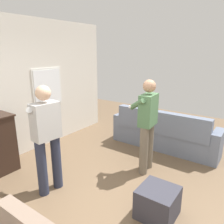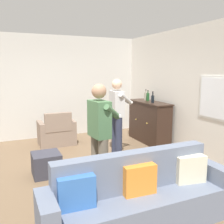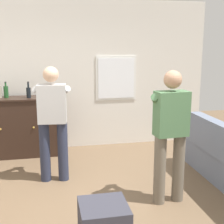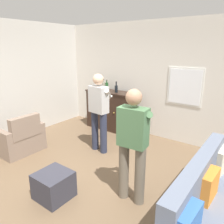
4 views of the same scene
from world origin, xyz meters
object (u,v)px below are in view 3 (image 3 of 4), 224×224
ottoman (104,223)px  bottle_wine_green (0,91)px  person_standing_left (53,119)px  bottle_spirits_clear (6,91)px  bottle_liquor_amber (29,92)px  person_standing_right (170,131)px  sideboard_cabinet (19,127)px

ottoman → bottle_wine_green: bearing=114.9°
ottoman → person_standing_left: person_standing_left is taller
ottoman → bottle_spirits_clear: bearing=113.1°
bottle_liquor_amber → person_standing_right: (1.79, -2.10, -0.23)m
bottle_liquor_amber → ottoman: bottle_liquor_amber is taller
bottle_wine_green → person_standing_left: person_standing_left is taller
bottle_wine_green → bottle_spirits_clear: bearing=1.1°
sideboard_cabinet → person_standing_left: person_standing_left is taller
bottle_wine_green → ottoman: size_ratio=0.60×
sideboard_cabinet → bottle_wine_green: bearing=168.7°
sideboard_cabinet → bottle_spirits_clear: 0.66m
bottle_spirits_clear → ottoman: bearing=-66.9°
bottle_liquor_amber → bottle_spirits_clear: 0.40m
bottle_liquor_amber → person_standing_right: bearing=-49.5°
sideboard_cabinet → bottle_liquor_amber: bearing=-11.9°
bottle_wine_green → person_standing_right: (2.29, -2.20, -0.24)m
bottle_spirits_clear → person_standing_right: size_ratio=0.17×
bottle_wine_green → bottle_spirits_clear: 0.11m
bottle_liquor_amber → bottle_spirits_clear: bottle_liquor_amber is taller
bottle_wine_green → bottle_liquor_amber: 0.51m
ottoman → person_standing_left: size_ratio=0.29×
ottoman → sideboard_cabinet: bearing=110.5°
bottle_wine_green → person_standing_right: person_standing_right is taller
sideboard_cabinet → bottle_spirits_clear: size_ratio=5.08×
person_standing_right → bottle_spirits_clear: bearing=134.7°
bottle_liquor_amber → person_standing_right: person_standing_right is taller
bottle_wine_green → bottle_liquor_amber: bottle_wine_green is taller
bottle_wine_green → person_standing_right: 3.18m
person_standing_right → bottle_wine_green: bearing=136.1°
bottle_wine_green → ottoman: bottle_wine_green is taller
bottle_liquor_amber → ottoman: bearing=-73.1°
ottoman → person_standing_right: (0.95, 0.67, 0.73)m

